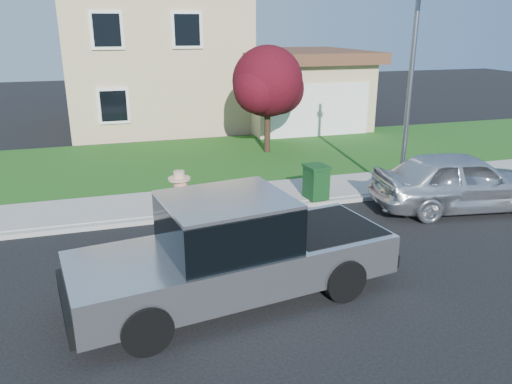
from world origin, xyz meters
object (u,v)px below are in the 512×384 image
Objects in this scene: trash_bin at (316,182)px; ornamental_tree at (269,85)px; pickup_truck at (234,252)px; street_lamp at (411,86)px; woman at (181,217)px; sedan at (462,181)px.

ornamental_tree is at bearing 77.89° from trash_bin.
street_lamp reaches higher than pickup_truck.
woman is 4.73m from trash_bin.
woman is (-0.65, 2.03, -0.01)m from pickup_truck.
sedan is 3.90m from trash_bin.
street_lamp reaches higher than sedan.
trash_bin is (4.12, 2.30, -0.28)m from woman.
trash_bin is at bearing 177.83° from street_lamp.
pickup_truck is at bearing -136.31° from trash_bin.
woman is 0.48× the size of ornamental_tree.
street_lamp reaches higher than trash_bin.
ornamental_tree is 6.52m from street_lamp.
ornamental_tree is 0.71× the size of street_lamp.
street_lamp is at bearing 24.65° from pickup_truck.
trash_bin is (3.48, 4.33, -0.28)m from pickup_truck.
pickup_truck reaches higher than trash_bin.
street_lamp is (-1.07, 1.18, 2.43)m from sedan.
ornamental_tree is (-3.09, 7.36, 1.87)m from sedan.
street_lamp is at bearing -173.28° from woman.
woman reaches higher than sedan.
ornamental_tree is at bearing 115.40° from street_lamp.
woman is 7.71m from sedan.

